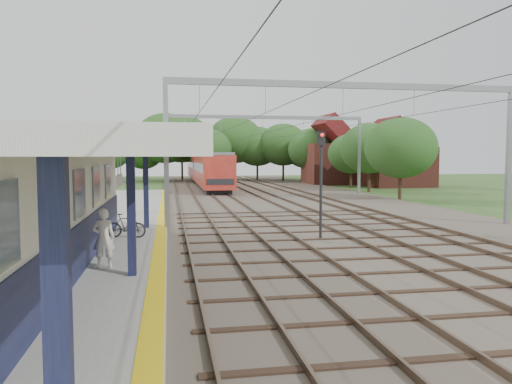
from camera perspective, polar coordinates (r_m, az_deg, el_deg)
ground at (r=9.70m, az=22.47°, el=-17.66°), size 160.00×160.00×0.00m
ballast_bed at (r=38.76m, az=3.35°, el=-1.01°), size 18.00×90.00×0.10m
platform at (r=21.98m, az=-16.68°, el=-4.84°), size 5.00×52.00×0.35m
yellow_stripe at (r=21.80m, az=-10.79°, el=-4.33°), size 0.45×52.00×0.01m
station_building at (r=15.16m, az=-25.10°, el=-1.93°), size 3.41×18.00×3.40m
canopy at (r=13.86m, az=-21.94°, el=4.25°), size 6.40×20.00×3.44m
rail_tracks at (r=38.25m, az=-0.30°, el=-0.88°), size 11.80×88.00×0.15m
catenary_system at (r=33.93m, az=4.23°, el=7.48°), size 17.22×88.00×7.00m
tree_band at (r=65.29m, az=-2.29°, el=5.39°), size 31.72×30.88×8.82m
house_near at (r=59.50m, az=15.86°, el=3.49°), size 7.00×6.12×7.89m
house_far at (r=63.13m, az=9.38°, el=3.84°), size 8.00×6.12×8.66m
person at (r=14.93m, az=-17.03°, el=-5.06°), size 0.65×0.45×1.71m
bicycle at (r=20.12m, az=-14.62°, el=-3.76°), size 1.63×0.83×0.94m
train at (r=60.63m, az=-5.82°, el=2.78°), size 2.85×35.44×3.74m
signal_post at (r=20.92m, az=7.45°, el=2.36°), size 0.36×0.32×4.54m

